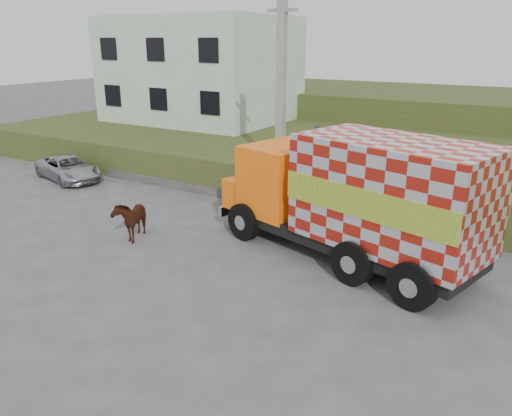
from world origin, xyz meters
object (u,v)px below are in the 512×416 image
Objects in this scene: cow at (131,218)px; utility_pole at (281,100)px; pedestrian at (317,144)px; cargo_truck at (357,198)px; suv at (68,168)px.

utility_pole is at bearing 42.95° from cow.
pedestrian is (0.95, 1.31, -1.79)m from utility_pole.
pedestrian is at bearing 141.33° from cargo_truck.
pedestrian is at bearing 40.38° from cow.
suv is (-7.64, 3.71, -0.13)m from cow.
cargo_truck is at bearing -6.60° from cow.
suv is at bearing 130.53° from cow.
cow is 0.41× the size of suv.
suv is at bearing -169.10° from utility_pole.
utility_pole is 2.42m from pedestrian.
utility_pole is at bearing -63.99° from suv.
utility_pole is 7.03m from cow.
utility_pole is 4.97× the size of cow.
utility_pole is 10.87m from suv.
utility_pole reaches higher than cargo_truck.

